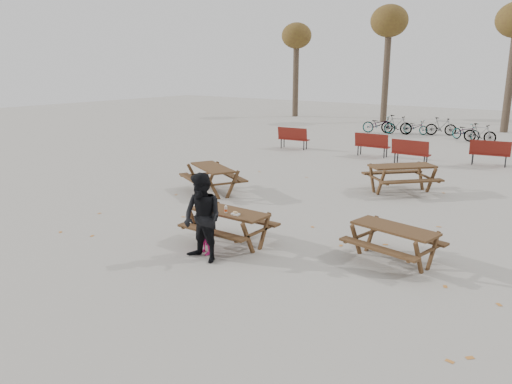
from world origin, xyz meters
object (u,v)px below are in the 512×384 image
Objects in this scene: picnic_table_north at (213,180)px; picnic_table_far at (401,179)px; soda_bottle at (226,210)px; adult at (202,218)px; main_picnic_table at (229,219)px; picnic_table_east at (393,244)px; food_tray at (236,214)px; child at (205,228)px.

picnic_table_north is 5.94m from picnic_table_far.
soda_bottle is 0.09× the size of adult.
picnic_table_east is at bearing 19.60° from main_picnic_table.
food_tray is 3.35m from picnic_table_east.
child reaches higher than soda_bottle.
picnic_table_north is (-3.56, 4.34, -0.50)m from adult.
picnic_table_east is (3.38, 1.95, -0.21)m from child.
soda_bottle is 0.93m from adult.
food_tray is 5.04m from picnic_table_north.
main_picnic_table is at bearing -17.26° from picnic_table_north.
picnic_table_north is at bearing 144.14° from child.
soda_bottle reaches higher than food_tray.
picnic_table_east is at bearing 23.97° from food_tray.
picnic_table_far reaches higher than main_picnic_table.
picnic_table_north is (-3.37, 3.27, -0.17)m from main_picnic_table.
main_picnic_table is 0.93× the size of picnic_table_north.
picnic_table_far is at bearing 94.03° from child.
food_tray is at bearing -146.14° from picnic_table_far.
soda_bottle is (0.04, -0.16, 0.26)m from main_picnic_table.
child is at bearing -148.01° from picnic_table_far.
picnic_table_north is (-3.68, 3.42, -0.38)m from food_tray.
adult is at bearing -134.50° from picnic_table_east.
main_picnic_table is 0.40m from food_tray.
child is at bearing 129.22° from adult.
child is 3.91m from picnic_table_east.
child is 0.60× the size of picnic_table_north.
main_picnic_table is 10.59× the size of soda_bottle.
adult is (0.15, -0.92, 0.07)m from soda_bottle.
adult is 1.07× the size of picnic_table_east.
main_picnic_table is 1.05× the size of picnic_table_east.
main_picnic_table is 0.31m from soda_bottle.
main_picnic_table is 10.00× the size of food_tray.
picnic_table_far is at bearing 79.31° from soda_bottle.
adult is at bearing -80.57° from soda_bottle.
soda_bottle reaches higher than picnic_table_east.
child is at bearing -140.34° from picnic_table_east.
soda_bottle is 0.15× the size of child.
picnic_table_north is at bearing 133.40° from adult.
child reaches higher than food_tray.
picnic_table_far is (1.36, 6.85, -0.15)m from main_picnic_table.
picnic_table_far is (1.17, 7.93, -0.48)m from adult.
soda_bottle reaches higher than picnic_table_north.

